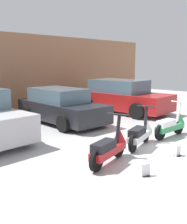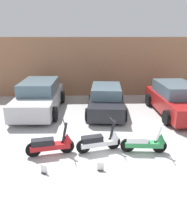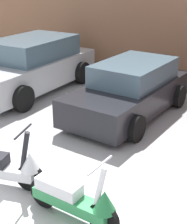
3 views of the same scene
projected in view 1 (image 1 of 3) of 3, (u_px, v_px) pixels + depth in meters
ground_plane at (160, 148)px, 7.45m from camera, size 28.00×28.00×0.00m
wall_back at (6, 74)px, 12.06m from camera, size 19.60×0.12×3.50m
scooter_front_left at (110, 147)px, 6.32m from camera, size 1.53×0.63×1.08m
scooter_front_right at (141, 133)px, 7.58m from camera, size 1.49×0.66×1.06m
scooter_front_center at (171, 125)px, 8.54m from camera, size 1.51×0.54×1.05m
car_rear_center at (61, 106)px, 10.44m from camera, size 2.08×3.90×1.28m
car_rear_right at (122, 97)px, 12.63m from camera, size 2.12×4.31×1.45m
placard_near_left_scooter at (146, 171)px, 5.62m from camera, size 0.20×0.18×0.26m
placard_near_right_scooter at (178, 151)px, 6.82m from camera, size 0.20×0.13×0.26m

